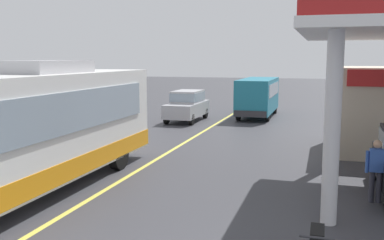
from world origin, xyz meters
name	(u,v)px	position (x,y,z in m)	size (l,w,h in m)	color
ground	(217,123)	(0.00, 20.00, 0.00)	(120.00, 120.00, 0.00)	#38383D
lane_divider_stripe	(192,138)	(0.00, 15.00, 0.00)	(0.16, 50.00, 0.01)	#D8CC4C
coach_bus_main	(26,134)	(-1.79, 5.33, 1.72)	(2.60, 11.04, 3.69)	white
minibus_opposing_lane	(258,94)	(1.82, 23.66, 1.47)	(2.04, 6.13, 2.44)	teal
pedestrian_near_pump	(376,167)	(7.29, 7.43, 0.93)	(0.55, 0.22, 1.66)	#33333F
car_trailing_behind_bus	(187,104)	(-1.97, 20.52, 1.01)	(1.70, 4.20, 1.82)	#B2B2B7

